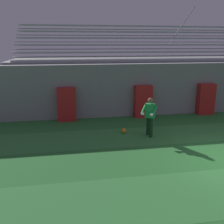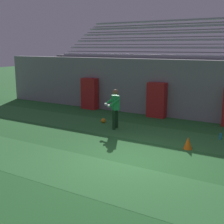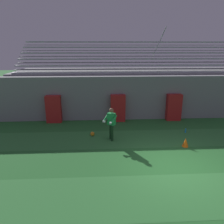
% 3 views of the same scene
% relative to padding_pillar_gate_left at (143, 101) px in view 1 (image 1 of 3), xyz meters
% --- Properties ---
extents(turf_stripe_far, '(28.00, 2.27, 0.01)m').
position_rel_padding_pillar_gate_left_xyz_m(turf_stripe_far, '(1.80, -2.87, -0.85)').
color(turf_stripe_far, '#337A38').
rests_on(turf_stripe_far, ground).
extents(back_wall, '(24.00, 0.60, 2.80)m').
position_rel_padding_pillar_gate_left_xyz_m(back_wall, '(1.80, 0.55, 0.55)').
color(back_wall, gray).
rests_on(back_wall, ground).
extents(padding_pillar_gate_left, '(0.92, 0.44, 1.70)m').
position_rel_padding_pillar_gate_left_xyz_m(padding_pillar_gate_left, '(0.00, 0.00, 0.00)').
color(padding_pillar_gate_left, '#B21E1E').
rests_on(padding_pillar_gate_left, ground).
extents(padding_pillar_gate_right, '(0.92, 0.44, 1.70)m').
position_rel_padding_pillar_gate_left_xyz_m(padding_pillar_gate_right, '(3.60, 0.00, 0.00)').
color(padding_pillar_gate_right, '#B21E1E').
rests_on(padding_pillar_gate_right, ground).
extents(padding_pillar_far_left, '(0.92, 0.44, 1.70)m').
position_rel_padding_pillar_gate_left_xyz_m(padding_pillar_far_left, '(-4.01, 0.00, 0.00)').
color(padding_pillar_far_left, '#B21E1E').
rests_on(padding_pillar_far_left, ground).
extents(bleacher_stand, '(18.00, 4.75, 5.83)m').
position_rel_padding_pillar_gate_left_xyz_m(bleacher_stand, '(1.80, 3.24, 0.66)').
color(bleacher_stand, gray).
rests_on(bleacher_stand, ground).
extents(goalkeeper, '(0.74, 0.73, 1.67)m').
position_rel_padding_pillar_gate_left_xyz_m(goalkeeper, '(-0.58, -2.97, 0.10)').
color(goalkeeper, '#143319').
rests_on(goalkeeper, ground).
extents(soccer_ball, '(0.22, 0.22, 0.22)m').
position_rel_padding_pillar_gate_left_xyz_m(soccer_ball, '(-1.55, -2.38, -0.74)').
color(soccer_ball, orange).
rests_on(soccer_ball, ground).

